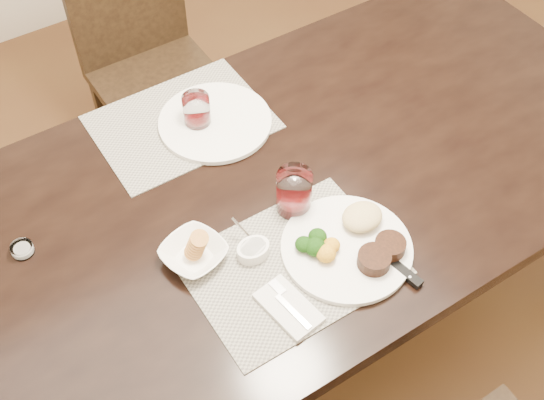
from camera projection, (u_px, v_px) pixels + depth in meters
ground_plane at (289, 321)px, 2.32m from camera, size 4.50×4.50×0.00m
dining_table at (293, 196)px, 1.80m from camera, size 2.00×1.00×0.75m
chair_far at (147, 55)px, 2.42m from camera, size 0.42×0.42×0.90m
placemat_near at (292, 266)px, 1.56m from camera, size 0.46×0.34×0.00m
placemat_far at (182, 122)px, 1.86m from camera, size 0.46×0.34×0.00m
dinner_plate at (353, 244)px, 1.58m from camera, size 0.31×0.31×0.05m
napkin_fork at (288, 307)px, 1.48m from camera, size 0.10×0.16×0.01m
steak_knife at (393, 261)px, 1.56m from camera, size 0.05×0.26×0.01m
cracker_bowl at (193, 253)px, 1.56m from camera, size 0.18×0.18×0.06m
sauce_ramekin at (253, 250)px, 1.56m from camera, size 0.08×0.12×0.06m
wine_glass_near at (294, 193)px, 1.63m from camera, size 0.09×0.09×0.12m
far_plate at (215, 122)px, 1.84m from camera, size 0.31×0.31×0.01m
wine_glass_far at (197, 113)px, 1.81m from camera, size 0.07×0.07×0.10m
salt_cellar at (22, 250)px, 1.58m from camera, size 0.05×0.05×0.02m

